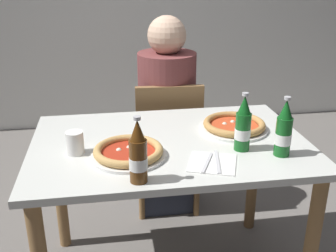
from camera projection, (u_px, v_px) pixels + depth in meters
name	position (u px, v px, depth m)	size (l,w,h in m)	color
dining_table_main	(170.00, 164.00, 1.81)	(1.20, 0.80, 0.75)	silver
chair_behind_table	(168.00, 140.00, 2.43)	(0.42, 0.42, 0.85)	olive
diner_seated	(167.00, 121.00, 2.44)	(0.34, 0.34, 1.21)	#2D3342
pizza_margherita_near	(128.00, 152.00, 1.61)	(0.30, 0.30, 0.04)	white
pizza_marinara_far	(234.00, 126.00, 1.87)	(0.31, 0.31, 0.04)	white
beer_bottle_left	(243.00, 126.00, 1.64)	(0.07, 0.07, 0.25)	#14591E
beer_bottle_center	(138.00, 155.00, 1.40)	(0.07, 0.07, 0.25)	#512D0F
beer_bottle_right	(284.00, 131.00, 1.60)	(0.07, 0.07, 0.25)	#14591E
napkin_with_cutlery	(212.00, 163.00, 1.56)	(0.23, 0.23, 0.01)	white
paper_cup	(75.00, 143.00, 1.63)	(0.07, 0.07, 0.10)	white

